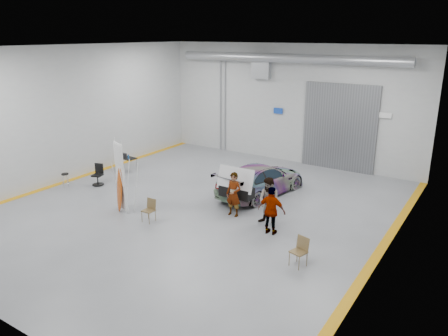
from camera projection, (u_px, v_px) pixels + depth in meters
The scene contains 13 objects.
ground at pixel (196, 208), 16.82m from camera, with size 16.00×16.00×0.00m, color slate.
room_shell at pixel (232, 96), 17.26m from camera, with size 14.02×16.18×6.01m.
sedan_car at pixel (261, 179), 18.13m from camera, with size 1.81×4.45×1.29m, color silver.
person_a at pixel (234, 194), 15.94m from camera, with size 0.60×0.40×1.66m, color #8A634B.
person_b at pixel (269, 202), 15.17m from camera, with size 0.84×0.64×1.72m, color #436E7B.
person_c at pixel (272, 211), 14.46m from camera, with size 0.97×0.40×1.67m, color #A06535.
surfboard_display at pixel (121, 183), 16.17m from camera, with size 0.75×0.42×2.82m.
folding_chair_near at pixel (149, 215), 15.57m from camera, with size 0.40×0.41×0.83m.
folding_chair_far at pixel (298, 257), 12.60m from camera, with size 0.51×0.53×0.87m.
shop_stool at pixel (66, 180), 19.03m from camera, with size 0.32×0.32×0.63m.
work_table at pixel (125, 157), 21.28m from camera, with size 1.09×0.59×0.87m.
office_chair at pixel (98, 176), 19.30m from camera, with size 0.52×0.54×0.94m.
trunk_lid at pixel (236, 177), 16.35m from camera, with size 1.51×0.91×0.04m, color silver.
Camera 1 is at (9.42, -12.48, 6.47)m, focal length 35.00 mm.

